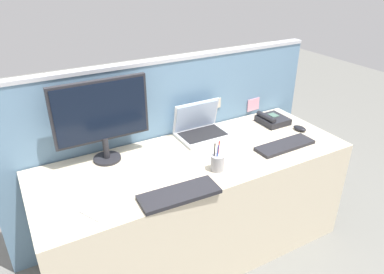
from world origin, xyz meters
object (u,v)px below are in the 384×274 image
Objects in this scene: keyboard_main at (285,145)px; pen_cup at (217,162)px; desktop_monitor at (101,115)px; keyboard_spare at (179,194)px; laptop at (201,128)px; computer_mouse_right_hand at (300,128)px; desk_phone at (272,120)px; cell_phone_white_slab at (94,213)px.

keyboard_main is 2.31× the size of pen_cup.
desktop_monitor is 1.32× the size of keyboard_spare.
laptop is 0.72m from keyboard_spare.
keyboard_spare is 1.14m from computer_mouse_right_hand.
laptop is 1.91× the size of pen_cup.
keyboard_main is (0.39, -0.42, -0.04)m from laptop.
desk_phone is 1.12× the size of pen_cup.
computer_mouse_right_hand is at bearing -65.00° from desk_phone.
desk_phone is 0.79m from pen_cup.
keyboard_spare is at bearing -68.77° from desktop_monitor.
keyboard_spare is 0.43m from cell_phone_white_slab.
cell_phone_white_slab is (-1.44, -0.39, -0.02)m from desk_phone.
cell_phone_white_slab is (-0.73, -0.04, -0.05)m from pen_cup.
desktop_monitor is 3.88× the size of cell_phone_white_slab.
cell_phone_white_slab is at bearing 172.85° from keyboard_spare.
desktop_monitor reaches higher than desk_phone.
desk_phone is 0.37m from keyboard_main.
cell_phone_white_slab is (-1.27, -0.06, -0.01)m from keyboard_main.
desktop_monitor reaches higher than keyboard_main.
computer_mouse_right_hand is 0.69× the size of cell_phone_white_slab.
computer_mouse_right_hand is at bearing 10.93° from pen_cup.
pen_cup is at bearing -178.72° from computer_mouse_right_hand.
keyboard_main and keyboard_spare have the same top height.
computer_mouse_right_hand is 0.81m from pen_cup.
keyboard_spare is (-0.84, -0.14, 0.00)m from keyboard_main.
keyboard_main is at bearing -21.41° from desktop_monitor.
keyboard_main is (-0.17, -0.33, -0.02)m from desk_phone.
pen_cup is 0.74m from cell_phone_white_slab.
keyboard_main is at bearing -117.49° from desk_phone.
laptop reaches higher than desk_phone.
computer_mouse_right_hand is at bearing -12.00° from desktop_monitor.
cell_phone_white_slab is at bearing -164.81° from desk_phone.
pen_cup reaches higher than keyboard_main.
computer_mouse_right_hand is 0.56× the size of pen_cup.
keyboard_spare is at bearing -171.81° from keyboard_main.
desk_phone is 2.00× the size of computer_mouse_right_hand.
laptop reaches higher than cell_phone_white_slab.
pen_cup is at bearing -153.85° from desk_phone.
desktop_monitor is 3.14× the size of pen_cup.
laptop is 0.57m from keyboard_main.
desktop_monitor is 1.17m from keyboard_main.
cell_phone_white_slab is (-0.42, 0.07, -0.01)m from keyboard_spare.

